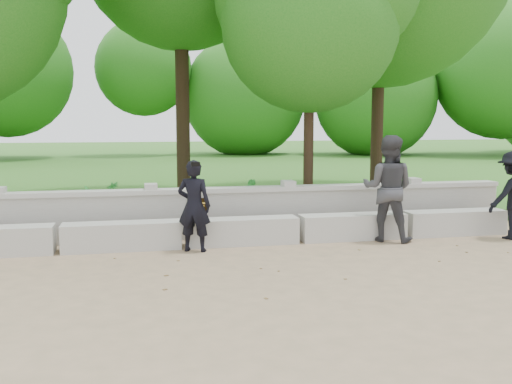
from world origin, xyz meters
TOP-DOWN VIEW (x-y plane):
  - ground at (0.00, 0.00)m, footprint 80.00×80.00m
  - lawn at (0.00, 14.00)m, footprint 40.00×22.00m
  - concrete_bench at (0.00, 1.90)m, footprint 11.90×0.45m
  - parapet_wall at (0.00, 2.60)m, footprint 12.50×0.35m
  - man_main at (0.15, 1.54)m, footprint 0.63×0.59m
  - visitor_left at (3.54, 1.67)m, footprint 1.14×1.07m
  - tree_near_right at (2.85, 4.10)m, footprint 3.72×3.72m
  - shrub_a at (-1.67, 3.98)m, footprint 0.37×0.36m
  - shrub_b at (1.80, 5.12)m, footprint 0.26×0.31m
  - shrub_d at (-1.25, 5.21)m, footprint 0.39×0.39m

SIDE VIEW (x-z plane):
  - ground at x=0.00m, z-range 0.00..0.00m
  - lawn at x=0.00m, z-range 0.00..0.25m
  - concrete_bench at x=0.00m, z-range 0.00..0.45m
  - parapet_wall at x=0.00m, z-range 0.01..0.91m
  - shrub_d at x=-1.25m, z-range 0.25..0.77m
  - shrub_b at x=1.80m, z-range 0.25..0.78m
  - shrub_a at x=-1.67m, z-range 0.25..0.84m
  - man_main at x=0.15m, z-range 0.00..1.48m
  - visitor_left at x=3.54m, z-range 0.00..1.85m
  - tree_near_right at x=2.85m, z-range 1.38..7.39m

